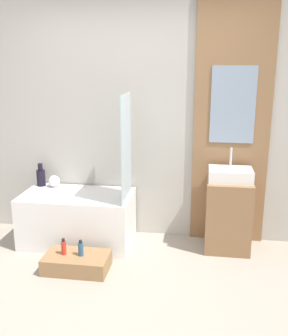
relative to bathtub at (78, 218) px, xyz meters
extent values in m
plane|color=#A39989|center=(0.60, -1.21, -0.28)|extent=(12.00, 12.00, 0.00)
cube|color=#B7B2A8|center=(0.60, 0.37, 1.02)|extent=(4.20, 0.06, 2.60)
cube|color=#8E6642|center=(1.59, 0.32, 1.02)|extent=(0.78, 0.03, 2.60)
cube|color=#8C9EB2|center=(1.59, 0.30, 1.21)|extent=(0.45, 0.01, 0.78)
cube|color=white|center=(0.00, 0.00, 0.00)|extent=(1.17, 0.64, 0.55)
cube|color=silver|center=(0.00, 0.00, 0.27)|extent=(0.91, 0.45, 0.01)
cube|color=silver|center=(0.55, -0.07, 0.81)|extent=(0.01, 0.46, 1.06)
cube|color=#997047|center=(0.17, -0.58, -0.20)|extent=(0.60, 0.36, 0.15)
cube|color=#8E6642|center=(1.59, 0.09, 0.09)|extent=(0.46, 0.42, 0.75)
cube|color=white|center=(1.59, 0.09, 0.53)|extent=(0.43, 0.31, 0.12)
cylinder|color=silver|center=(1.59, 0.18, 0.69)|extent=(0.02, 0.02, 0.20)
cylinder|color=black|center=(-0.49, 0.22, 0.36)|extent=(0.10, 0.10, 0.18)
cylinder|color=black|center=(-0.49, 0.22, 0.49)|extent=(0.05, 0.05, 0.08)
sphere|color=white|center=(-0.33, 0.21, 0.34)|extent=(0.13, 0.13, 0.13)
cylinder|color=red|center=(0.05, -0.58, -0.06)|extent=(0.05, 0.05, 0.13)
cylinder|color=black|center=(0.05, -0.58, 0.02)|extent=(0.03, 0.03, 0.03)
cylinder|color=#2D567A|center=(0.21, -0.58, -0.06)|extent=(0.05, 0.05, 0.13)
cylinder|color=black|center=(0.21, -0.58, 0.02)|extent=(0.03, 0.03, 0.03)
camera|label=1|loc=(1.29, -3.79, 1.64)|focal=42.00mm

